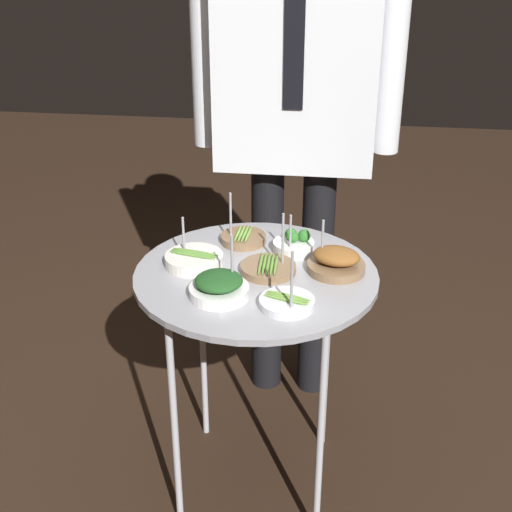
# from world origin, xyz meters

# --- Properties ---
(ground_plane) EXTENTS (8.00, 8.00, 0.00)m
(ground_plane) POSITION_xyz_m (0.00, 0.00, 0.00)
(ground_plane) COLOR black
(serving_cart) EXTENTS (0.66, 0.66, 0.74)m
(serving_cart) POSITION_xyz_m (0.00, 0.00, 0.68)
(serving_cart) COLOR #939399
(serving_cart) RESTS_ON ground_plane
(bowl_spinach_near_rim) EXTENTS (0.15, 0.15, 0.16)m
(bowl_spinach_near_rim) POSITION_xyz_m (-0.08, -0.14, 0.77)
(bowl_spinach_near_rim) COLOR white
(bowl_spinach_near_rim) RESTS_ON serving_cart
(bowl_roast_front_center) EXTENTS (0.16, 0.16, 0.14)m
(bowl_roast_front_center) POSITION_xyz_m (0.21, 0.04, 0.77)
(bowl_roast_front_center) COLOR brown
(bowl_roast_front_center) RESTS_ON serving_cart
(bowl_asparagus_far_rim) EXTENTS (0.15, 0.15, 0.17)m
(bowl_asparagus_far_rim) POSITION_xyz_m (0.03, 0.01, 0.75)
(bowl_asparagus_far_rim) COLOR brown
(bowl_asparagus_far_rim) RESTS_ON serving_cart
(bowl_asparagus_mid_right) EXTENTS (0.14, 0.14, 0.17)m
(bowl_asparagus_mid_right) POSITION_xyz_m (0.10, -0.17, 0.75)
(bowl_asparagus_mid_right) COLOR silver
(bowl_asparagus_mid_right) RESTS_ON serving_cart
(bowl_asparagus_center) EXTENTS (0.13, 0.13, 0.15)m
(bowl_asparagus_center) POSITION_xyz_m (-0.06, 0.18, 0.75)
(bowl_asparagus_center) COLOR brown
(bowl_asparagus_center) RESTS_ON serving_cart
(bowl_asparagus_front_left) EXTENTS (0.16, 0.16, 0.13)m
(bowl_asparagus_front_left) POSITION_xyz_m (-0.17, 0.02, 0.76)
(bowl_asparagus_front_left) COLOR silver
(bowl_asparagus_front_left) RESTS_ON serving_cart
(bowl_broccoli_mid_left) EXTENTS (0.12, 0.12, 0.13)m
(bowl_broccoli_mid_left) POSITION_xyz_m (0.09, 0.14, 0.76)
(bowl_broccoli_mid_left) COLOR white
(bowl_broccoli_mid_left) RESTS_ON serving_cart
(waiter_figure) EXTENTS (0.65, 0.25, 1.77)m
(waiter_figure) POSITION_xyz_m (0.06, 0.51, 1.12)
(waiter_figure) COLOR black
(waiter_figure) RESTS_ON ground_plane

